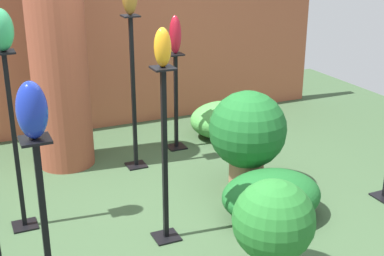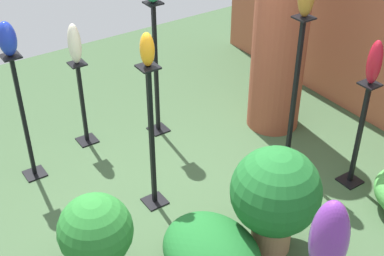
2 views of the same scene
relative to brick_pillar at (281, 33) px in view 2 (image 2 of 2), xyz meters
name	(u,v)px [view 2 (image 2 of 2)]	position (x,y,z in m)	size (l,w,h in m)	color
ground_plane	(195,220)	(0.83, -1.62, -1.10)	(8.00, 8.00, 0.00)	#385133
brick_pillar	(281,33)	(0.00, 0.00, 0.00)	(0.57, 0.57, 2.20)	brown
pedestal_ruby	(358,140)	(1.22, -0.07, -0.61)	(0.20, 0.20, 1.08)	black
pedestal_cobalt	(25,124)	(-0.60, -2.57, -0.50)	(0.20, 0.20, 1.29)	black
pedestal_amber	(152,145)	(0.42, -1.79, -0.45)	(0.20, 0.20, 1.40)	black
pedestal_bronze	(294,101)	(0.64, -0.37, -0.37)	(0.20, 0.20, 1.56)	black
pedestal_ivory	(83,107)	(-0.84, -1.89, -0.68)	(0.20, 0.20, 0.93)	black
pedestal_jade	(156,75)	(-0.59, -1.15, -0.41)	(0.20, 0.20, 1.48)	black
art_vase_ruby	(374,62)	(1.22, -0.07, 0.19)	(0.13, 0.12, 0.40)	maroon
art_vase_cobalt	(7,39)	(-0.60, -2.57, 0.35)	(0.16, 0.16, 0.31)	#192D9E
art_vase_amber	(147,50)	(0.42, -1.79, 0.44)	(0.13, 0.11, 0.28)	orange
art_vase_ivory	(75,44)	(-0.84, -1.89, 0.04)	(0.13, 0.13, 0.41)	beige
art_vase_violet	(329,239)	(2.51, -1.97, 0.27)	(0.21, 0.19, 0.49)	#6B2D8C
potted_plant_front_left	(96,233)	(0.90, -2.58, -0.67)	(0.58, 0.58, 0.74)	gray
potted_plant_near_pillar	(275,195)	(1.43, -1.28, -0.54)	(0.72, 0.72, 0.96)	#936B4C
foliage_bed_east	(211,252)	(1.36, -1.84, -0.90)	(0.88, 0.71, 0.39)	#195923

